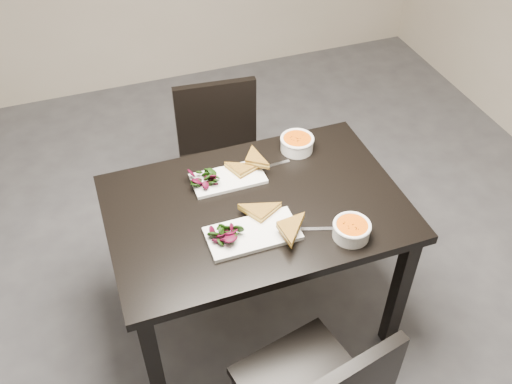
% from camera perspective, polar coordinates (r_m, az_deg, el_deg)
% --- Properties ---
extents(ground, '(5.00, 5.00, 0.00)m').
position_cam_1_polar(ground, '(2.72, -6.12, -17.13)').
color(ground, '#47474C').
rests_on(ground, ground).
extents(table, '(1.20, 0.80, 0.75)m').
position_cam_1_polar(table, '(2.36, -0.00, -3.02)').
color(table, black).
rests_on(table, ground).
extents(chair_far, '(0.46, 0.46, 0.85)m').
position_cam_1_polar(chair_far, '(2.96, -3.46, 3.74)').
color(chair_far, black).
rests_on(chair_far, ground).
extents(plate_near, '(0.35, 0.18, 0.02)m').
position_cam_1_polar(plate_near, '(2.16, -0.34, -4.23)').
color(plate_near, white).
rests_on(plate_near, table).
extents(sandwich_near, '(0.22, 0.20, 0.06)m').
position_cam_1_polar(sandwich_near, '(2.16, 1.15, -2.85)').
color(sandwich_near, '#A97823').
rests_on(sandwich_near, plate_near).
extents(salad_near, '(0.11, 0.10, 0.05)m').
position_cam_1_polar(salad_near, '(2.12, -2.90, -4.27)').
color(salad_near, black).
rests_on(salad_near, plate_near).
extents(soup_bowl_near, '(0.15, 0.15, 0.07)m').
position_cam_1_polar(soup_bowl_near, '(2.17, 9.63, -3.73)').
color(soup_bowl_near, white).
rests_on(soup_bowl_near, table).
extents(cutlery_near, '(0.18, 0.07, 0.00)m').
position_cam_1_polar(cutlery_near, '(2.20, 5.56, -3.74)').
color(cutlery_near, silver).
rests_on(cutlery_near, table).
extents(plate_far, '(0.31, 0.15, 0.02)m').
position_cam_1_polar(plate_far, '(2.40, -2.83, 1.36)').
color(plate_far, white).
rests_on(plate_far, table).
extents(sandwich_far, '(0.19, 0.16, 0.05)m').
position_cam_1_polar(sandwich_far, '(2.38, -1.26, 2.07)').
color(sandwich_far, '#A97823').
rests_on(sandwich_far, plate_far).
extents(salad_far, '(0.10, 0.09, 0.04)m').
position_cam_1_polar(salad_far, '(2.36, -5.17, 1.34)').
color(salad_far, black).
rests_on(salad_far, plate_far).
extents(soup_bowl_far, '(0.15, 0.15, 0.07)m').
position_cam_1_polar(soup_bowl_far, '(2.54, 4.16, 4.98)').
color(soup_bowl_far, white).
rests_on(soup_bowl_far, table).
extents(cutlery_far, '(0.18, 0.03, 0.00)m').
position_cam_1_polar(cutlery_far, '(2.47, 1.49, 2.66)').
color(cutlery_far, silver).
rests_on(cutlery_far, table).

